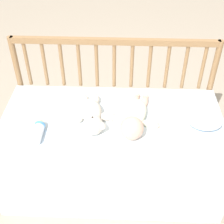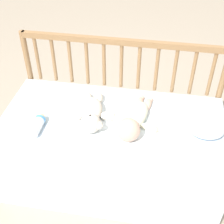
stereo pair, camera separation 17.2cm
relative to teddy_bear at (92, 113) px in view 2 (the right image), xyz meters
The scene contains 8 objects.
ground_plane 0.52m from the teddy_bear, ahead, with size 12.00×12.00×0.00m, color tan.
crib_mattress 0.30m from the teddy_bear, ahead, with size 1.27×0.65×0.46m.
crib_rail 0.37m from the teddy_bear, 71.60° to the left, with size 1.27×0.04×0.80m.
blanket 0.15m from the teddy_bear, 13.91° to the left, with size 0.75×0.53×0.01m.
teddy_bear is the anchor object (origin of this frame).
baby 0.24m from the teddy_bear, ahead, with size 0.30×0.42×0.13m.
small_pillow 0.63m from the teddy_bear, ahead, with size 0.19×0.15×0.06m.
baby_bottle 0.30m from the teddy_bear, 154.93° to the right, with size 0.06×0.16×0.06m.
Camera 2 is at (0.22, -1.29, 1.63)m, focal length 50.00 mm.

